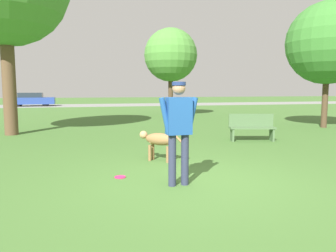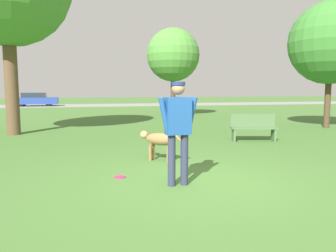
{
  "view_description": "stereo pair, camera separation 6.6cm",
  "coord_description": "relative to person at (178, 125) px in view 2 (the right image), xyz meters",
  "views": [
    {
      "loc": [
        -1.85,
        -5.22,
        1.61
      ],
      "look_at": [
        -0.29,
        0.88,
        0.9
      ],
      "focal_mm": 35.0,
      "sensor_mm": 36.0,
      "label": 1
    },
    {
      "loc": [
        -1.79,
        -5.24,
        1.61
      ],
      "look_at": [
        -0.29,
        0.88,
        0.9
      ],
      "focal_mm": 35.0,
      "sensor_mm": 36.0,
      "label": 2
    }
  ],
  "objects": [
    {
      "name": "tree_mid_center",
      "position": [
        3.6,
        14.14,
        2.61
      ],
      "size": [
        3.18,
        3.18,
        5.24
      ],
      "color": "#4C3826",
      "rests_on": "ground_plane"
    },
    {
      "name": "ground_plane",
      "position": [
        0.35,
        0.06,
        -1.03
      ],
      "size": [
        120.0,
        120.0,
        0.0
      ],
      "primitive_type": "plane",
      "color": "#426B2D"
    },
    {
      "name": "person",
      "position": [
        0.0,
        0.0,
        0.0
      ],
      "size": [
        0.68,
        0.24,
        1.73
      ],
      "rotation": [
        0.0,
        0.0,
        0.06
      ],
      "color": "#2D334C",
      "rests_on": "ground_plane"
    },
    {
      "name": "park_bench",
      "position": [
        3.56,
        4.04,
        -0.58
      ],
      "size": [
        1.46,
        0.73,
        0.84
      ],
      "rotation": [
        0.0,
        0.0,
        -0.24
      ],
      "color": "#4C6B42",
      "rests_on": "ground_plane"
    },
    {
      "name": "parked_car_blue",
      "position": [
        -6.33,
        28.24,
        -0.4
      ],
      "size": [
        4.12,
        1.88,
        1.28
      ],
      "rotation": [
        0.0,
        0.0,
        0.03
      ],
      "color": "#284293",
      "rests_on": "ground_plane"
    },
    {
      "name": "frisbee",
      "position": [
        -0.9,
        0.73,
        -1.02
      ],
      "size": [
        0.21,
        0.21,
        0.02
      ],
      "color": "#E52366",
      "rests_on": "ground_plane"
    },
    {
      "name": "far_road_strip",
      "position": [
        0.35,
        28.56,
        -1.02
      ],
      "size": [
        120.0,
        6.0,
        0.01
      ],
      "color": "gray",
      "rests_on": "ground_plane"
    },
    {
      "name": "dog",
      "position": [
        0.09,
        1.92,
        -0.56
      ],
      "size": [
        0.89,
        0.77,
        0.66
      ],
      "rotation": [
        0.0,
        0.0,
        2.44
      ],
      "color": "olive",
      "rests_on": "ground_plane"
    },
    {
      "name": "tree_near_right",
      "position": [
        8.27,
        6.52,
        2.46
      ],
      "size": [
        3.38,
        3.38,
        5.19
      ],
      "color": "#4C3826",
      "rests_on": "ground_plane"
    }
  ]
}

